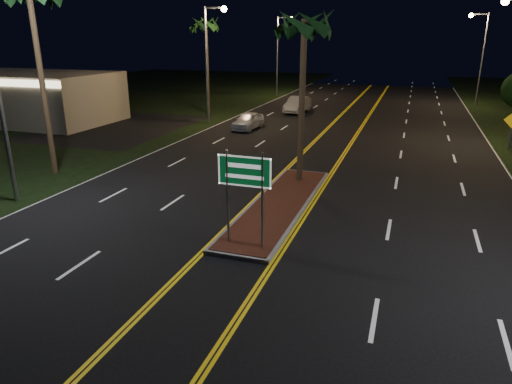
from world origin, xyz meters
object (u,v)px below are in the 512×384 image
at_px(palm_left_far, 206,25).
at_px(warning_sign, 512,126).
at_px(streetlight_left_mid, 211,52).
at_px(car_far, 297,103).
at_px(car_near, 248,119).
at_px(streetlight_right_far, 480,48).
at_px(streetlight_left_near, 1,66).
at_px(palm_median, 304,24).
at_px(median_island, 280,205).
at_px(commercial_building, 24,97).
at_px(highway_sign, 245,180).
at_px(streetlight_left_far, 280,47).

xyz_separation_m(palm_left_far, warning_sign, (23.60, -6.69, -6.19)).
xyz_separation_m(streetlight_left_mid, car_far, (5.23, 7.78, -4.80)).
relative_size(car_near, car_far, 0.87).
xyz_separation_m(car_near, warning_sign, (17.83, -1.30, 0.81)).
xyz_separation_m(streetlight_right_far, palm_left_far, (-23.41, -14.00, 2.09)).
bearing_deg(streetlight_right_far, streetlight_left_near, -119.19).
bearing_deg(streetlight_left_near, car_near, 79.11).
height_order(palm_median, palm_left_far, palm_left_far).
relative_size(median_island, car_near, 2.30).
bearing_deg(car_far, commercial_building, -147.98).
height_order(highway_sign, car_near, highway_sign).
relative_size(palm_median, car_far, 1.62).
bearing_deg(palm_left_far, median_island, -58.64).
distance_m(car_near, car_far, 9.32).
distance_m(median_island, streetlight_left_mid, 20.80).
relative_size(commercial_building, car_far, 2.94).
height_order(commercial_building, streetlight_left_mid, streetlight_left_mid).
bearing_deg(warning_sign, palm_left_far, 169.05).
bearing_deg(streetlight_left_far, median_island, -74.00).
distance_m(highway_sign, streetlight_left_far, 42.67).
bearing_deg(commercial_building, car_near, 7.86).
height_order(streetlight_right_far, palm_left_far, streetlight_right_far).
bearing_deg(median_island, streetlight_left_far, 106.00).
height_order(streetlight_left_near, car_near, streetlight_left_near).
height_order(streetlight_left_mid, car_near, streetlight_left_mid).
bearing_deg(streetlight_left_near, warning_sign, 38.96).
distance_m(car_far, warning_sign, 19.28).
bearing_deg(commercial_building, highway_sign, -33.48).
xyz_separation_m(palm_median, warning_sign, (10.80, 10.81, -5.72)).
bearing_deg(median_island, car_near, 114.25).
distance_m(streetlight_left_near, palm_left_far, 24.19).
bearing_deg(streetlight_right_far, commercial_building, -148.99).
distance_m(highway_sign, streetlight_left_mid, 23.93).
height_order(median_island, commercial_building, commercial_building).
xyz_separation_m(highway_sign, commercial_building, (-26.00, 17.19, -0.40)).
relative_size(commercial_building, streetlight_left_far, 1.67).
bearing_deg(highway_sign, streetlight_left_near, 173.53).
bearing_deg(car_far, streetlight_right_far, 34.84).
relative_size(streetlight_right_far, palm_left_far, 1.02).
bearing_deg(streetlight_left_near, palm_left_far, 95.21).
bearing_deg(median_island, streetlight_left_near, -164.22).
xyz_separation_m(streetlight_left_near, palm_median, (10.61, 6.50, 1.62)).
height_order(median_island, streetlight_left_far, streetlight_left_far).
height_order(streetlight_left_far, car_near, streetlight_left_far).
bearing_deg(palm_median, commercial_building, 159.95).
bearing_deg(streetlight_left_mid, commercial_building, -165.39).
xyz_separation_m(streetlight_left_far, car_near, (3.58, -21.39, -4.91)).
distance_m(streetlight_left_far, palm_left_far, 16.28).
height_order(streetlight_right_far, car_far, streetlight_right_far).
height_order(median_island, palm_left_far, palm_left_far).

